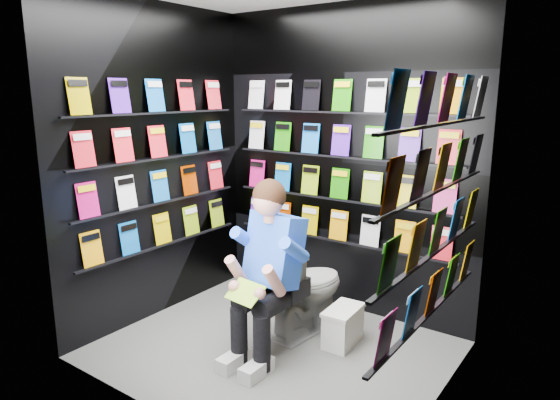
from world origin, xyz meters
The scene contains 13 objects.
floor centered at (0.00, 0.00, 0.00)m, with size 2.40×2.40×0.00m, color #5E5E5B.
wall_back centered at (0.00, 1.00, 1.30)m, with size 2.40×0.04×2.60m, color black.
wall_front centered at (0.00, -1.00, 1.30)m, with size 2.40×0.04×2.60m, color black.
wall_left centered at (-1.20, 0.00, 1.30)m, with size 0.04×2.00×2.60m, color black.
wall_right centered at (1.20, 0.00, 1.30)m, with size 0.04×2.00×2.60m, color black.
comics_back centered at (0.00, 0.97, 1.31)m, with size 2.10×0.06×1.37m, color red, non-canonical shape.
comics_left centered at (-1.17, 0.00, 1.31)m, with size 0.06×1.70×1.37m, color red, non-canonical shape.
comics_right centered at (1.17, 0.00, 1.31)m, with size 0.06×1.70×1.37m, color red, non-canonical shape.
toilet centered at (0.02, 0.39, 0.37)m, with size 0.42×0.75×0.73m, color silver.
longbox centered at (0.38, 0.38, 0.13)m, with size 0.19×0.35×0.26m, color white.
longbox_lid centered at (0.38, 0.38, 0.28)m, with size 0.21×0.37×0.03m, color white.
reader centered at (0.02, 0.01, 0.77)m, with size 0.53×0.77×1.42m, color blue, non-canonical shape.
held_comic centered at (0.02, -0.34, 0.58)m, with size 0.26×0.01×0.18m, color green.
Camera 1 is at (2.03, -2.74, 1.90)m, focal length 32.00 mm.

